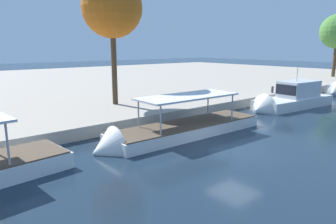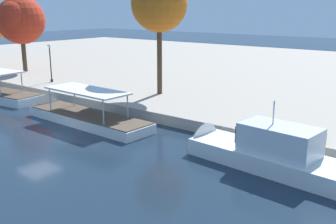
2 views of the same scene
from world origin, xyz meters
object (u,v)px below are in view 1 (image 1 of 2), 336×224
mooring_bollard_0 (272,89)px  motor_yacht_3 (290,100)px  tour_boat_2 (174,133)px  tree_2 (111,5)px

mooring_bollard_0 → motor_yacht_3: bearing=-126.0°
motor_yacht_3 → tour_boat_2: bearing=6.5°
motor_yacht_3 → tree_2: bearing=-25.8°
motor_yacht_3 → mooring_bollard_0: 4.39m
tour_boat_2 → mooring_bollard_0: bearing=-166.0°
tour_boat_2 → mooring_bollard_0: (17.65, 3.90, 0.98)m
mooring_bollard_0 → tree_2: size_ratio=0.07×
motor_yacht_3 → mooring_bollard_0: bearing=-120.9°
tour_boat_2 → tree_2: (0.76, 8.94, 8.93)m
tour_boat_2 → tree_2: 12.66m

